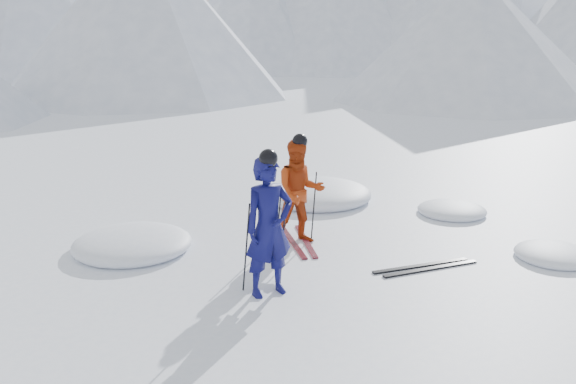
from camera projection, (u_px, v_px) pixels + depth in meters
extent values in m
plane|color=white|center=(394.00, 258.00, 10.03)|extent=(160.00, 160.00, 0.00)
cone|color=#B2BCD1|center=(133.00, 1.00, 55.72)|extent=(17.69, 17.69, 11.93)
cone|color=#B2BCD1|center=(250.00, 5.00, 50.54)|extent=(19.63, 19.63, 10.85)
cone|color=silver|center=(531.00, 8.00, 57.96)|extent=(24.45, 24.45, 10.76)
cone|color=#B2BCD1|center=(471.00, 36.00, 30.51)|extent=(14.00, 14.00, 6.50)
cone|color=#B2BCD1|center=(143.00, 11.00, 32.52)|extent=(16.00, 16.00, 9.00)
imported|color=#0C0D4B|center=(269.00, 227.00, 8.46)|extent=(0.84, 0.67, 1.99)
imported|color=#A9330D|center=(300.00, 192.00, 10.54)|extent=(0.90, 0.71, 1.83)
cylinder|color=black|center=(246.00, 248.00, 8.62)|extent=(0.13, 0.09, 1.33)
cylinder|color=black|center=(283.00, 242.00, 8.83)|extent=(0.13, 0.08, 1.33)
cylinder|color=black|center=(280.00, 206.00, 10.79)|extent=(0.12, 0.10, 1.22)
cylinder|color=black|center=(314.00, 206.00, 10.82)|extent=(0.12, 0.09, 1.22)
cube|color=black|center=(293.00, 242.00, 10.75)|extent=(0.12, 1.70, 0.03)
cube|color=black|center=(306.00, 241.00, 10.80)|extent=(0.18, 1.70, 0.03)
cube|color=black|center=(421.00, 266.00, 9.68)|extent=(1.70, 0.31, 0.03)
cube|color=black|center=(431.00, 269.00, 9.56)|extent=(1.69, 0.37, 0.03)
ellipsoid|color=white|center=(133.00, 249.00, 10.45)|extent=(2.03, 2.03, 0.45)
ellipsoid|color=white|center=(452.00, 213.00, 12.45)|extent=(1.39, 1.39, 0.31)
ellipsoid|color=white|center=(317.00, 199.00, 13.49)|extent=(2.43, 2.43, 0.53)
ellipsoid|color=white|center=(554.00, 258.00, 10.05)|extent=(1.28, 1.28, 0.28)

